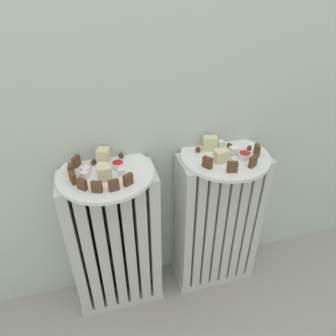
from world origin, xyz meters
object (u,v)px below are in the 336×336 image
(radiator_left, at_px, (115,243))
(fork, at_px, (228,154))
(jam_bowl_right, at_px, (245,155))
(radiator_right, at_px, (217,223))
(plate_right, at_px, (225,156))
(jam_bowl_left, at_px, (118,165))
(plate_left, at_px, (106,173))

(radiator_left, distance_m, fork, 0.52)
(jam_bowl_right, bearing_deg, fork, 139.56)
(radiator_right, distance_m, plate_right, 0.31)
(jam_bowl_left, bearing_deg, jam_bowl_right, -7.23)
(plate_left, xyz_separation_m, plate_right, (0.40, 0.00, 0.00))
(plate_right, height_order, fork, fork)
(jam_bowl_left, height_order, jam_bowl_right, jam_bowl_right)
(radiator_left, bearing_deg, plate_left, 90.00)
(jam_bowl_left, bearing_deg, plate_right, -2.29)
(radiator_left, relative_size, fork, 5.54)
(plate_right, bearing_deg, fork, -13.26)
(plate_left, height_order, plate_right, same)
(radiator_right, relative_size, jam_bowl_right, 13.24)
(jam_bowl_right, bearing_deg, plate_left, 175.21)
(radiator_right, xyz_separation_m, plate_right, (-0.00, -0.00, 0.31))
(radiator_right, height_order, plate_left, plate_left)
(radiator_right, xyz_separation_m, plate_left, (-0.40, -0.00, 0.31))
(plate_right, xyz_separation_m, jam_bowl_left, (-0.36, 0.01, 0.02))
(jam_bowl_right, distance_m, fork, 0.06)
(radiator_right, bearing_deg, jam_bowl_left, 177.71)
(radiator_right, bearing_deg, plate_left, -180.00)
(plate_right, relative_size, jam_bowl_left, 7.19)
(jam_bowl_left, relative_size, jam_bowl_right, 0.94)
(fork, bearing_deg, radiator_left, 179.65)
(radiator_left, distance_m, plate_right, 0.50)
(radiator_left, xyz_separation_m, plate_left, (0.00, 0.00, 0.31))
(plate_right, height_order, jam_bowl_right, jam_bowl_right)
(radiator_right, relative_size, plate_right, 1.97)
(plate_left, distance_m, fork, 0.41)
(fork, bearing_deg, radiator_right, 166.74)
(radiator_right, distance_m, fork, 0.31)
(jam_bowl_left, distance_m, jam_bowl_right, 0.41)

